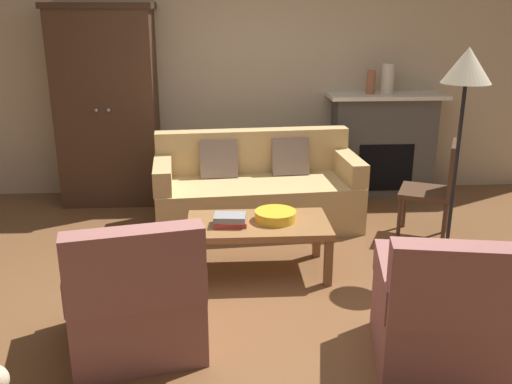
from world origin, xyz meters
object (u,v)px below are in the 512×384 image
(book_stack, at_px, (230,220))
(side_chair_wooden, at_px, (437,185))
(armoire, at_px, (108,106))
(coffee_table, at_px, (258,229))
(floor_lamp, at_px, (466,79))
(armchair_near_right, at_px, (447,318))
(mantel_vase_cream, at_px, (388,79))
(fireplace, at_px, (383,143))
(fruit_bowl, at_px, (275,216))
(mantel_vase_terracotta, at_px, (371,82))
(armchair_near_left, at_px, (136,301))
(couch, at_px, (257,191))

(book_stack, bearing_deg, side_chair_wooden, 18.79)
(armoire, relative_size, book_stack, 8.02)
(coffee_table, relative_size, floor_lamp, 0.63)
(armchair_near_right, bearing_deg, mantel_vase_cream, 80.90)
(fireplace, bearing_deg, fruit_bowl, -125.96)
(fireplace, relative_size, armchair_near_right, 1.42)
(mantel_vase_cream, bearing_deg, armoire, -178.83)
(mantel_vase_terracotta, relative_size, armchair_near_right, 0.28)
(armchair_near_left, bearing_deg, armchair_near_right, -9.84)
(side_chair_wooden, bearing_deg, armchair_near_left, -147.13)
(fruit_bowl, relative_size, armchair_near_left, 0.36)
(armoire, distance_m, mantel_vase_cream, 2.96)
(fireplace, distance_m, floor_lamp, 2.14)
(fruit_bowl, height_order, armchair_near_left, armchair_near_left)
(armoire, height_order, side_chair_wooden, armoire)
(armoire, bearing_deg, floor_lamp, -32.04)
(fireplace, height_order, mantel_vase_cream, mantel_vase_cream)
(floor_lamp, bearing_deg, armchair_near_left, -157.11)
(couch, xyz_separation_m, coffee_table, (-0.06, -1.08, 0.05))
(coffee_table, distance_m, floor_lamp, 1.89)
(mantel_vase_terracotta, bearing_deg, armchair_near_left, -126.40)
(side_chair_wooden, bearing_deg, coffee_table, -160.49)
(armchair_near_left, distance_m, floor_lamp, 2.79)
(armoire, relative_size, fruit_bowl, 6.32)
(fireplace, xyz_separation_m, armoire, (-2.95, -0.08, 0.46))
(armchair_near_left, xyz_separation_m, armchair_near_right, (1.80, -0.31, 0.00))
(coffee_table, bearing_deg, fruit_bowl, 11.19)
(coffee_table, bearing_deg, couch, 87.05)
(couch, distance_m, mantel_vase_terracotta, 1.77)
(fireplace, xyz_separation_m, coffee_table, (-1.51, -1.91, -0.20))
(side_chair_wooden, height_order, floor_lamp, floor_lamp)
(couch, height_order, side_chair_wooden, side_chair_wooden)
(armoire, xyz_separation_m, fruit_bowl, (1.58, -1.81, -0.57))
(mantel_vase_cream, distance_m, armchair_near_right, 3.38)
(coffee_table, height_order, book_stack, book_stack)
(book_stack, distance_m, side_chair_wooden, 1.95)
(coffee_table, distance_m, fruit_bowl, 0.17)
(fireplace, height_order, couch, fireplace)
(couch, bearing_deg, armchair_near_left, -112.57)
(couch, distance_m, book_stack, 1.17)
(armoire, height_order, armchair_near_left, armoire)
(fruit_bowl, bearing_deg, armoire, 131.13)
(fireplace, relative_size, coffee_table, 1.15)
(couch, bearing_deg, floor_lamp, -36.87)
(fruit_bowl, height_order, mantel_vase_terracotta, mantel_vase_terracotta)
(side_chair_wooden, bearing_deg, mantel_vase_terracotta, 102.66)
(armoire, relative_size, side_chair_wooden, 2.27)
(fireplace, bearing_deg, book_stack, -131.25)
(fireplace, distance_m, fruit_bowl, 2.33)
(fireplace, height_order, side_chair_wooden, fireplace)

